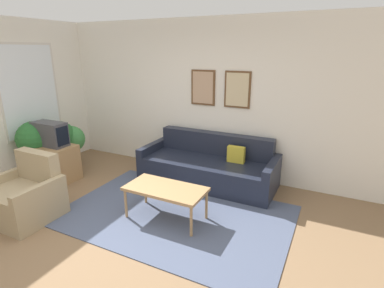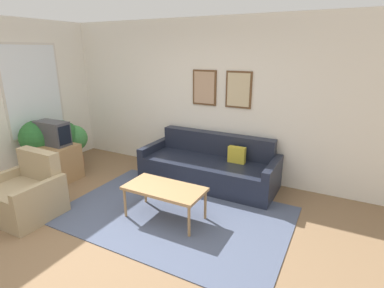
% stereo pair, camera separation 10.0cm
% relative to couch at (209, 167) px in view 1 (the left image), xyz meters
% --- Properties ---
extents(ground_plane, '(16.00, 16.00, 0.00)m').
position_rel_couch_xyz_m(ground_plane, '(-0.44, -2.13, -0.28)').
color(ground_plane, '#846647').
extents(area_rug, '(3.07, 2.01, 0.01)m').
position_rel_couch_xyz_m(area_rug, '(0.01, -1.19, -0.28)').
color(area_rug, '#4C5670').
rests_on(area_rug, ground_plane).
extents(wall_back, '(8.00, 0.09, 2.70)m').
position_rel_couch_xyz_m(wall_back, '(-0.43, 0.47, 1.07)').
color(wall_back, white).
rests_on(wall_back, ground_plane).
extents(couch, '(2.26, 0.90, 0.81)m').
position_rel_couch_xyz_m(couch, '(0.00, 0.00, 0.00)').
color(couch, '#1E2333').
rests_on(couch, ground_plane).
extents(coffee_table, '(1.06, 0.53, 0.46)m').
position_rel_couch_xyz_m(coffee_table, '(-0.05, -1.32, 0.13)').
color(coffee_table, '#A87F51').
rests_on(coffee_table, ground_plane).
extents(tv_stand, '(0.80, 0.48, 0.62)m').
position_rel_couch_xyz_m(tv_stand, '(-2.47, -1.06, 0.03)').
color(tv_stand, '#A87F51').
rests_on(tv_stand, ground_plane).
extents(tv, '(0.61, 0.28, 0.41)m').
position_rel_couch_xyz_m(tv, '(-2.47, -1.06, 0.54)').
color(tv, '#424247').
rests_on(tv, tv_stand).
extents(armchair, '(0.87, 0.76, 0.85)m').
position_rel_couch_xyz_m(armchair, '(-1.78, -2.11, 0.01)').
color(armchair, tan).
rests_on(armchair, ground_plane).
extents(potted_plant_tall, '(0.60, 0.60, 1.01)m').
position_rel_couch_xyz_m(potted_plant_tall, '(-2.80, -1.12, 0.40)').
color(potted_plant_tall, slate).
rests_on(potted_plant_tall, ground_plane).
extents(potted_plant_by_window, '(0.59, 0.59, 0.94)m').
position_rel_couch_xyz_m(potted_plant_by_window, '(-2.69, -0.71, 0.31)').
color(potted_plant_by_window, slate).
rests_on(potted_plant_by_window, ground_plane).
extents(potted_plant_small, '(0.49, 0.49, 0.82)m').
position_rel_couch_xyz_m(potted_plant_small, '(-2.59, -0.53, 0.24)').
color(potted_plant_small, '#935638').
rests_on(potted_plant_small, ground_plane).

